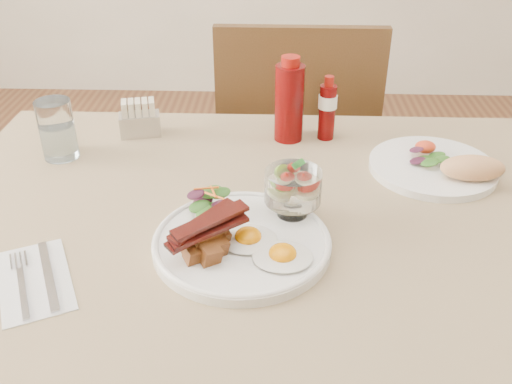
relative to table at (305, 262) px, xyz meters
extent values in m
cylinder|color=#4F3219|center=(-0.59, 0.36, -0.31)|extent=(0.06, 0.06, 0.71)
cube|color=#4F3219|center=(0.00, 0.00, 0.07)|extent=(1.30, 0.85, 0.04)
cube|color=#8D7956|center=(0.00, 0.00, 0.09)|extent=(1.33, 0.88, 0.00)
cylinder|color=#4F3219|center=(-0.18, 0.57, -0.44)|extent=(0.04, 0.04, 0.45)
cylinder|color=#4F3219|center=(0.18, 0.57, -0.44)|extent=(0.04, 0.04, 0.45)
cylinder|color=#4F3219|center=(-0.18, 0.93, -0.44)|extent=(0.04, 0.04, 0.45)
cylinder|color=#4F3219|center=(0.18, 0.93, -0.44)|extent=(0.04, 0.04, 0.45)
cube|color=#4F3219|center=(0.00, 0.75, -0.20)|extent=(0.42, 0.42, 0.03)
cube|color=#4F3219|center=(0.00, 0.55, 0.04)|extent=(0.42, 0.03, 0.46)
cylinder|color=white|center=(-0.11, -0.08, 0.10)|extent=(0.28, 0.28, 0.02)
ellipsoid|color=silver|center=(-0.04, -0.13, 0.11)|extent=(0.09, 0.08, 0.01)
ellipsoid|color=orange|center=(-0.04, -0.13, 0.12)|extent=(0.04, 0.04, 0.03)
ellipsoid|color=silver|center=(-0.10, -0.09, 0.11)|extent=(0.09, 0.08, 0.01)
ellipsoid|color=orange|center=(-0.10, -0.09, 0.12)|extent=(0.04, 0.04, 0.03)
cube|color=brown|center=(-0.17, -0.11, 0.12)|extent=(0.03, 0.03, 0.03)
cube|color=brown|center=(-0.14, -0.12, 0.12)|extent=(0.03, 0.03, 0.03)
cube|color=brown|center=(-0.17, -0.14, 0.12)|extent=(0.03, 0.03, 0.02)
cube|color=brown|center=(-0.14, -0.09, 0.12)|extent=(0.03, 0.03, 0.03)
cube|color=brown|center=(-0.15, -0.14, 0.12)|extent=(0.03, 0.03, 0.03)
cube|color=brown|center=(-0.19, -0.11, 0.12)|extent=(0.03, 0.03, 0.02)
cube|color=brown|center=(-0.15, -0.11, 0.14)|extent=(0.03, 0.03, 0.03)
cube|color=brown|center=(-0.16, -0.12, 0.14)|extent=(0.03, 0.03, 0.02)
cube|color=brown|center=(-0.14, -0.10, 0.14)|extent=(0.03, 0.03, 0.03)
cube|color=#52150D|center=(-0.16, -0.11, 0.14)|extent=(0.11, 0.10, 0.01)
cube|color=#52150D|center=(-0.15, -0.12, 0.15)|extent=(0.12, 0.09, 0.01)
cube|color=#52150D|center=(-0.16, -0.10, 0.15)|extent=(0.10, 0.11, 0.01)
cube|color=#52150D|center=(-0.15, -0.11, 0.16)|extent=(0.11, 0.09, 0.01)
ellipsoid|color=#224D14|center=(-0.16, -0.01, 0.11)|extent=(0.05, 0.04, 0.01)
ellipsoid|color=#224D14|center=(-0.14, 0.00, 0.11)|extent=(0.05, 0.04, 0.01)
ellipsoid|color=#361123|center=(-0.18, 0.01, 0.12)|extent=(0.04, 0.03, 0.01)
ellipsoid|color=#224D14|center=(-0.16, -0.03, 0.12)|extent=(0.05, 0.04, 0.01)
ellipsoid|color=#224D14|center=(-0.18, -0.02, 0.12)|extent=(0.04, 0.04, 0.01)
ellipsoid|color=#361123|center=(-0.14, -0.02, 0.13)|extent=(0.04, 0.03, 0.01)
ellipsoid|color=#224D14|center=(-0.16, 0.02, 0.13)|extent=(0.05, 0.04, 0.01)
ellipsoid|color=#224D14|center=(-0.15, 0.01, 0.14)|extent=(0.04, 0.03, 0.01)
ellipsoid|color=#361123|center=(-0.19, 0.00, 0.14)|extent=(0.04, 0.03, 0.01)
cylinder|color=orange|center=(-0.16, 0.00, 0.14)|extent=(0.02, 0.04, 0.01)
cylinder|color=orange|center=(-0.17, 0.01, 0.14)|extent=(0.04, 0.01, 0.01)
cylinder|color=orange|center=(-0.15, -0.02, 0.14)|extent=(0.04, 0.03, 0.01)
cylinder|color=white|center=(-0.03, 0.00, 0.11)|extent=(0.05, 0.05, 0.01)
cylinder|color=white|center=(-0.03, 0.00, 0.12)|extent=(0.02, 0.02, 0.02)
cylinder|color=white|center=(-0.03, 0.00, 0.16)|extent=(0.09, 0.09, 0.05)
cylinder|color=#FFF6B4|center=(-0.04, 0.00, 0.15)|extent=(0.03, 0.03, 0.01)
cylinder|color=#FFF6B4|center=(-0.01, 0.00, 0.15)|extent=(0.03, 0.03, 0.01)
cylinder|color=#FFF6B4|center=(-0.03, 0.01, 0.16)|extent=(0.03, 0.03, 0.01)
cylinder|color=#7EA432|center=(-0.04, 0.00, 0.17)|extent=(0.04, 0.04, 0.01)
cone|color=red|center=(-0.01, -0.01, 0.18)|extent=(0.03, 0.03, 0.03)
cone|color=red|center=(-0.04, -0.01, 0.18)|extent=(0.03, 0.03, 0.03)
cone|color=red|center=(-0.03, 0.01, 0.19)|extent=(0.03, 0.03, 0.03)
ellipsoid|color=#2D7B2C|center=(-0.02, 0.00, 0.20)|extent=(0.02, 0.01, 0.00)
ellipsoid|color=#2D7B2C|center=(-0.02, 0.00, 0.20)|extent=(0.02, 0.01, 0.00)
cylinder|color=white|center=(0.25, 0.18, 0.10)|extent=(0.24, 0.24, 0.02)
ellipsoid|color=#224D14|center=(0.23, 0.19, 0.11)|extent=(0.04, 0.04, 0.01)
ellipsoid|color=#224D14|center=(0.26, 0.20, 0.11)|extent=(0.04, 0.03, 0.01)
ellipsoid|color=#361123|center=(0.22, 0.18, 0.11)|extent=(0.04, 0.03, 0.01)
ellipsoid|color=#224D14|center=(0.24, 0.16, 0.12)|extent=(0.04, 0.03, 0.01)
ellipsoid|color=#224D14|center=(0.26, 0.17, 0.12)|extent=(0.04, 0.03, 0.01)
ellipsoid|color=#361123|center=(0.22, 0.21, 0.12)|extent=(0.03, 0.03, 0.01)
ellipsoid|color=red|center=(0.24, 0.22, 0.12)|extent=(0.04, 0.03, 0.02)
ellipsoid|color=tan|center=(0.31, 0.13, 0.13)|extent=(0.13, 0.09, 0.05)
cylinder|color=#540405|center=(-0.03, 0.31, 0.17)|extent=(0.07, 0.07, 0.16)
cylinder|color=maroon|center=(-0.03, 0.31, 0.26)|extent=(0.05, 0.05, 0.02)
cylinder|color=#540405|center=(0.05, 0.32, 0.15)|extent=(0.04, 0.04, 0.12)
cylinder|color=white|center=(0.05, 0.32, 0.17)|extent=(0.04, 0.04, 0.03)
cylinder|color=maroon|center=(0.05, 0.32, 0.22)|extent=(0.02, 0.02, 0.02)
cube|color=#B4B4B9|center=(-0.35, 0.32, 0.11)|extent=(0.09, 0.07, 0.05)
cube|color=#CBB98F|center=(-0.38, 0.31, 0.14)|extent=(0.02, 0.04, 0.05)
cube|color=#CBB98F|center=(-0.36, 0.32, 0.14)|extent=(0.02, 0.04, 0.05)
cube|color=#CBB98F|center=(-0.35, 0.32, 0.14)|extent=(0.02, 0.04, 0.05)
cube|color=#CBB98F|center=(-0.34, 0.32, 0.14)|extent=(0.02, 0.04, 0.05)
cube|color=#CBB98F|center=(-0.32, 0.33, 0.14)|extent=(0.02, 0.04, 0.05)
cylinder|color=white|center=(-0.49, 0.21, 0.15)|extent=(0.07, 0.07, 0.12)
cylinder|color=silver|center=(-0.49, 0.21, 0.12)|extent=(0.06, 0.06, 0.07)
cube|color=silver|center=(-0.40, -0.17, 0.09)|extent=(0.17, 0.20, 0.00)
cube|color=#B4B4B9|center=(-0.39, -0.16, 0.09)|extent=(0.09, 0.16, 0.00)
cube|color=#B4B4B9|center=(-0.41, -0.20, 0.09)|extent=(0.06, 0.11, 0.00)
cube|color=#B4B4B9|center=(-0.45, -0.14, 0.09)|extent=(0.02, 0.04, 0.00)
cube|color=#B4B4B9|center=(-0.45, -0.13, 0.09)|extent=(0.02, 0.04, 0.00)
cube|color=#B4B4B9|center=(-0.44, -0.13, 0.09)|extent=(0.02, 0.04, 0.00)
cube|color=#B4B4B9|center=(-0.43, -0.13, 0.09)|extent=(0.02, 0.04, 0.00)
camera|label=1|loc=(-0.06, -0.80, 0.63)|focal=40.00mm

